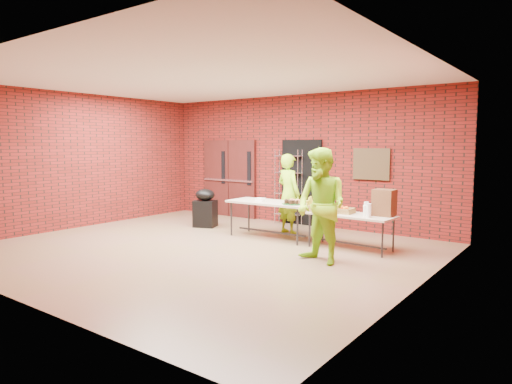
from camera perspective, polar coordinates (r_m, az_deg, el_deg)
room at (r=8.55m, az=-6.81°, el=3.35°), size 8.08×7.08×3.28m
double_doors at (r=12.61m, az=-3.37°, el=1.73°), size 1.78×0.12×2.10m
dark_doorway at (r=11.30m, az=5.69°, el=1.20°), size 1.10×0.06×2.10m
bronze_plaque at (r=10.46m, az=14.21°, el=3.41°), size 0.85×0.04×0.70m
wire_rack at (r=11.35m, az=4.06°, el=0.62°), size 0.72×0.38×1.86m
table_left at (r=9.68m, az=1.93°, el=-1.58°), size 1.91×0.82×0.78m
table_right at (r=8.80m, az=11.76°, el=-3.08°), size 1.69×0.79×0.68m
basket_bananas at (r=9.06m, az=7.62°, el=-1.97°), size 0.47×0.37×0.15m
basket_oranges at (r=8.87m, az=10.74°, el=-2.25°), size 0.42×0.32×0.13m
basket_apples at (r=8.84m, az=8.70°, el=-2.22°), size 0.43×0.33×0.13m
muffin_tray at (r=9.26m, az=4.62°, el=-1.24°), size 0.43×0.43×0.11m
napkin_box at (r=9.76m, az=0.56°, el=-0.94°), size 0.20×0.13×0.07m
coffee_dispenser at (r=8.70m, az=15.74°, el=-1.28°), size 0.37×0.33×0.49m
cup_stack_front at (r=8.52m, az=13.48°, el=-2.31°), size 0.07×0.07×0.21m
cup_stack_mid at (r=8.44m, az=13.92°, el=-2.26°), size 0.08×0.08×0.25m
cup_stack_back at (r=8.62m, az=13.64°, el=-2.06°), size 0.09×0.09×0.26m
covered_grill at (r=11.06m, az=-6.37°, el=-2.00°), size 0.62×0.57×0.92m
volunteer_woman at (r=10.17m, az=4.10°, el=-0.23°), size 0.74×0.60×1.78m
volunteer_man at (r=7.66m, az=8.17°, el=-1.73°), size 1.11×0.96×1.93m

